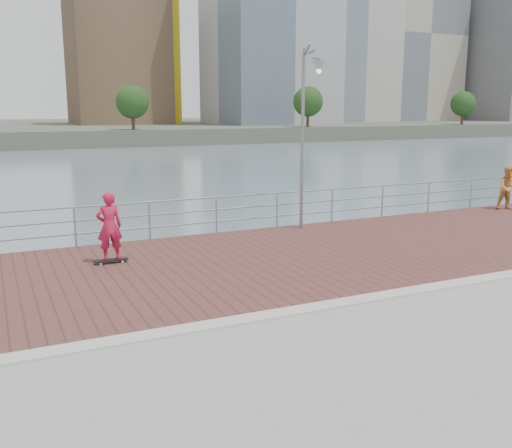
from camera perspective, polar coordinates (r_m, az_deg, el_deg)
name	(u,v)px	position (r m, az deg, el deg)	size (l,w,h in m)	color
water	(300,409)	(11.64, 4.41, -18.00)	(400.00, 400.00, 0.00)	slate
brick_lane	(228,264)	(13.87, -2.82, -4.02)	(40.00, 6.80, 0.02)	brown
curb	(302,310)	(10.78, 4.58, -8.57)	(40.00, 0.40, 0.06)	#B7B5AD
far_shore	(12,129)	(131.44, -23.22, 8.68)	(320.00, 95.00, 2.50)	#4C5142
guardrail	(184,213)	(16.84, -7.25, 1.06)	(39.06, 0.06, 1.13)	#8C9EA8
street_lamp	(309,106)	(17.26, 5.37, 11.64)	(0.39, 1.13, 5.31)	slate
skateboard	(111,260)	(14.33, -14.29, -3.53)	(0.81, 0.22, 0.09)	black
skateboarder	(109,226)	(14.14, -14.46, -0.22)	(0.61, 0.40, 1.66)	#C41A44
bystander	(508,188)	(23.07, 23.90, 3.30)	(0.77, 0.60, 1.59)	#CE853C
skyline	(162,14)	(118.99, -9.40, 20.02)	(233.00, 41.00, 54.71)	#ADA38E
shoreline_trees	(70,102)	(86.49, -18.15, 11.53)	(144.97, 5.15, 6.86)	#473323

